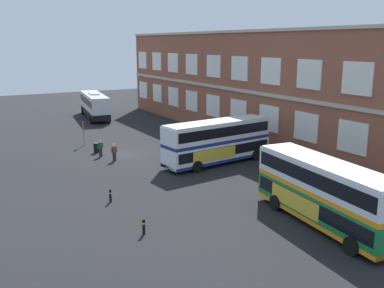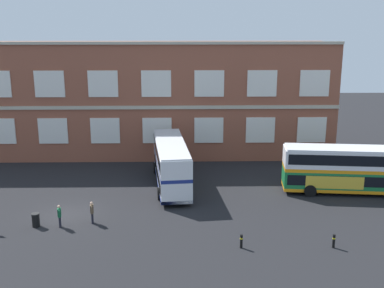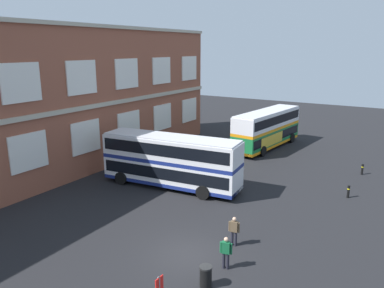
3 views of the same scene
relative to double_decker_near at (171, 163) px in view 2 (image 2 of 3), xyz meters
name	(u,v)px [view 2 (image 2 of 3)]	position (x,y,z in m)	size (l,w,h in m)	color
ground_plane	(74,205)	(-7.86, -4.49, -2.15)	(120.00, 120.00, 0.00)	black
brick_terminal_building	(85,99)	(-9.74, 11.49, 3.97)	(54.08, 8.19, 12.54)	brown
double_decker_near	(171,163)	(0.00, 0.00, 0.00)	(3.75, 11.21, 4.07)	silver
double_decker_middle	(348,169)	(15.33, -2.08, 0.00)	(11.21, 3.76, 4.07)	#197038
waiting_passenger	(59,215)	(-7.92, -8.77, -1.22)	(0.32, 0.64, 1.70)	black
second_passenger	(92,212)	(-5.68, -8.14, -1.22)	(0.31, 0.64, 1.70)	black
station_litter_bin	(36,220)	(-9.70, -8.64, -1.63)	(0.60, 0.60, 1.03)	black
safety_bollard_west	(241,241)	(4.90, -12.30, -1.66)	(0.19, 0.19, 0.95)	black
safety_bollard_east	(334,241)	(11.02, -12.39, -1.66)	(0.19, 0.19, 0.95)	black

